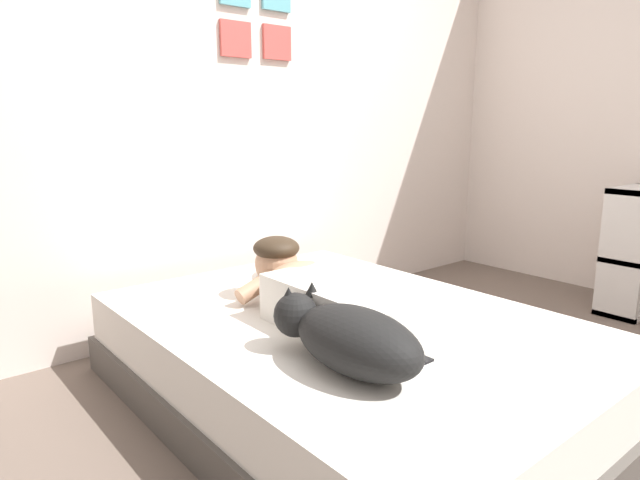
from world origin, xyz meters
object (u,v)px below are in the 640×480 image
object	(u,v)px
dog	(349,337)
bed	(348,361)
person_lying	(331,293)
cell_phone	(411,356)
pillow	(301,271)
coffee_cup	(316,273)
bookshelf	(635,249)

from	to	relation	value
dog	bed	bearing A→B (deg)	47.05
person_lying	cell_phone	world-z (taller)	person_lying
bed	pillow	world-z (taller)	pillow
pillow	person_lying	size ratio (longest dim) A/B	0.57
bed	coffee_cup	size ratio (longest dim) A/B	15.84
bed	cell_phone	distance (m)	0.46
pillow	cell_phone	size ratio (longest dim) A/B	3.71
coffee_cup	cell_phone	world-z (taller)	coffee_cup
pillow	dog	world-z (taller)	dog
person_lying	dog	world-z (taller)	person_lying
bed	dog	bearing A→B (deg)	-132.95
pillow	person_lying	distance (m)	0.52
bed	pillow	distance (m)	0.58
pillow	bed	bearing A→B (deg)	-107.07
person_lying	cell_phone	xyz separation A→B (m)	(-0.04, -0.44, -0.10)
dog	cell_phone	distance (m)	0.25
bed	bookshelf	xyz separation A→B (m)	(2.04, -0.27, 0.21)
dog	coffee_cup	world-z (taller)	dog
person_lying	bookshelf	size ratio (longest dim) A/B	1.23
cell_phone	bookshelf	bearing A→B (deg)	3.52
pillow	bookshelf	xyz separation A→B (m)	(1.89, -0.78, -0.03)
pillow	coffee_cup	world-z (taller)	pillow
bookshelf	cell_phone	bearing A→B (deg)	-176.48
bed	cell_phone	bearing A→B (deg)	-103.70
pillow	person_lying	world-z (taller)	person_lying
bed	dog	distance (m)	0.54
dog	bookshelf	xyz separation A→B (m)	(2.36, 0.06, -0.08)
person_lying	cell_phone	size ratio (longest dim) A/B	6.57
dog	person_lying	bearing A→B (deg)	56.07
bookshelf	coffee_cup	bearing A→B (deg)	157.42
pillow	dog	xyz separation A→B (m)	(-0.47, -0.85, 0.05)
dog	pillow	bearing A→B (deg)	60.99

